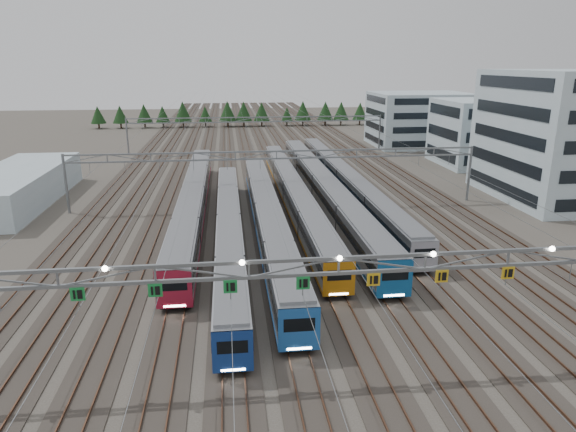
{
  "coord_description": "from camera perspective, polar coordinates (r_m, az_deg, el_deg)",
  "views": [
    {
      "loc": [
        -6.65,
        -29.1,
        19.48
      ],
      "look_at": [
        -0.37,
        23.58,
        3.5
      ],
      "focal_mm": 32.0,
      "sensor_mm": 36.0,
      "label": 1
    }
  ],
  "objects": [
    {
      "name": "gantry_far",
      "position": [
        115.05,
        -3.49,
        10.2
      ],
      "size": [
        56.36,
        0.36,
        8.0
      ],
      "color": "slate",
      "rests_on": "ground"
    },
    {
      "name": "train_c",
      "position": [
        59.98,
        -2.3,
        -0.05
      ],
      "size": [
        2.91,
        53.71,
        3.79
      ],
      "color": "black",
      "rests_on": "ground"
    },
    {
      "name": "depot_bldg_south",
      "position": [
        84.9,
        28.43,
        7.81
      ],
      "size": [
        18.0,
        22.0,
        18.4
      ],
      "primitive_type": "cube",
      "color": "#ABC2CC",
      "rests_on": "ground"
    },
    {
      "name": "train_f",
      "position": [
        79.86,
        6.34,
        4.03
      ],
      "size": [
        2.72,
        66.28,
        3.55
      ],
      "color": "black",
      "rests_on": "ground"
    },
    {
      "name": "ground",
      "position": [
        35.65,
        5.3,
        -16.44
      ],
      "size": [
        400.0,
        400.0,
        0.0
      ],
      "primitive_type": "plane",
      "color": "#47423A",
      "rests_on": "ground"
    },
    {
      "name": "gantry_mid",
      "position": [
        70.65,
        -1.28,
        6.08
      ],
      "size": [
        56.36,
        0.36,
        8.0
      ],
      "color": "slate",
      "rests_on": "ground"
    },
    {
      "name": "gantry_near",
      "position": [
        32.21,
        5.6,
        -5.95
      ],
      "size": [
        56.36,
        0.61,
        8.08
      ],
      "color": "slate",
      "rests_on": "ground"
    },
    {
      "name": "depot_bldg_mid",
      "position": [
        107.73,
        20.24,
        8.69
      ],
      "size": [
        14.0,
        16.0,
        12.48
      ],
      "primitive_type": "cube",
      "color": "#ABC2CC",
      "rests_on": "ground"
    },
    {
      "name": "train_e",
      "position": [
        73.93,
        3.84,
        3.24
      ],
      "size": [
        3.05,
        66.03,
        3.97
      ],
      "color": "black",
      "rests_on": "ground"
    },
    {
      "name": "west_shed",
      "position": [
        83.2,
        -27.89,
        2.91
      ],
      "size": [
        10.0,
        30.0,
        4.68
      ],
      "primitive_type": "cube",
      "color": "#ABC2CC",
      "rests_on": "ground"
    },
    {
      "name": "depot_bldg_north",
      "position": [
        129.37,
        14.37,
        10.38
      ],
      "size": [
        22.0,
        18.0,
        12.48
      ],
      "primitive_type": "cube",
      "color": "#ABC2CC",
      "rests_on": "ground"
    },
    {
      "name": "train_d",
      "position": [
        71.6,
        0.55,
        2.68
      ],
      "size": [
        2.78,
        60.71,
        3.62
      ],
      "color": "black",
      "rests_on": "ground"
    },
    {
      "name": "treeline",
      "position": [
        163.96,
        -2.6,
        11.41
      ],
      "size": [
        106.4,
        5.6,
        7.02
      ],
      "color": "#332114",
      "rests_on": "ground"
    },
    {
      "name": "train_a",
      "position": [
        68.65,
        -10.42,
        1.88
      ],
      "size": [
        2.95,
        56.86,
        3.84
      ],
      "color": "black",
      "rests_on": "ground"
    },
    {
      "name": "train_b",
      "position": [
        56.97,
        -6.57,
        -1.25
      ],
      "size": [
        2.65,
        51.47,
        3.44
      ],
      "color": "black",
      "rests_on": "ground"
    },
    {
      "name": "track_bed",
      "position": [
        130.52,
        -3.86,
        8.8
      ],
      "size": [
        54.0,
        260.0,
        5.42
      ],
      "color": "#2D2823",
      "rests_on": "ground"
    }
  ]
}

